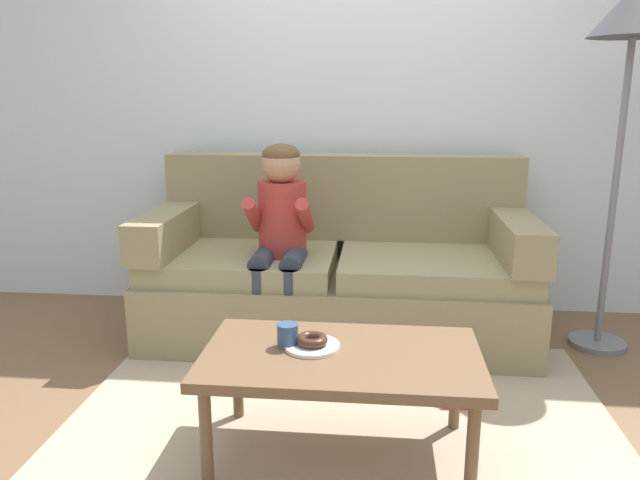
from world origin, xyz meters
TOP-DOWN VIEW (x-y plane):
  - ground at (0.00, 0.00)m, footprint 10.00×10.00m
  - wall_back at (0.00, 1.40)m, footprint 8.00×0.10m
  - area_rug at (0.00, -0.25)m, footprint 2.31×1.91m
  - couch at (-0.08, 0.85)m, footprint 2.11×0.90m
  - coffee_table at (0.02, -0.38)m, footprint 1.03×0.59m
  - person_child at (-0.38, 0.64)m, footprint 0.34×0.58m
  - plate at (-0.10, -0.35)m, footprint 0.21×0.21m
  - donut at (-0.10, -0.35)m, footprint 0.17×0.17m
  - mug at (-0.19, -0.35)m, footprint 0.08×0.08m
  - toy_controller at (0.52, 0.05)m, footprint 0.23×0.09m
  - floor_lamp at (1.36, 0.81)m, footprint 0.43×0.43m

SIDE VIEW (x-z plane):
  - ground at x=0.00m, z-range 0.00..0.00m
  - area_rug at x=0.00m, z-range 0.00..0.01m
  - toy_controller at x=0.52m, z-range 0.00..0.05m
  - couch at x=-0.08m, z-range -0.15..0.86m
  - coffee_table at x=0.02m, z-range 0.17..0.60m
  - plate at x=-0.10m, z-range 0.43..0.44m
  - donut at x=-0.10m, z-range 0.44..0.48m
  - mug at x=-0.19m, z-range 0.43..0.52m
  - person_child at x=-0.38m, z-range 0.12..1.22m
  - wall_back at x=0.00m, z-range 0.00..2.80m
  - floor_lamp at x=1.36m, z-range 0.69..2.57m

